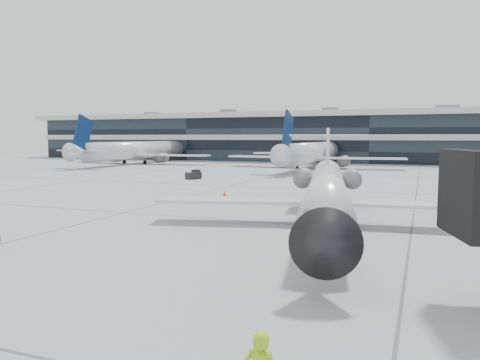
% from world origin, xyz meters
% --- Properties ---
extents(ground, '(220.00, 220.00, 0.00)m').
position_xyz_m(ground, '(0.00, 0.00, 0.00)').
color(ground, gray).
rests_on(ground, ground).
extents(terminal, '(170.00, 22.00, 10.00)m').
position_xyz_m(terminal, '(0.00, 82.00, 5.00)').
color(terminal, black).
rests_on(terminal, ground).
extents(bg_jet_left, '(32.00, 40.00, 9.60)m').
position_xyz_m(bg_jet_left, '(-45.00, 55.00, 0.00)').
color(bg_jet_left, silver).
rests_on(bg_jet_left, ground).
extents(bg_jet_center, '(32.00, 40.00, 9.60)m').
position_xyz_m(bg_jet_center, '(-8.00, 55.00, 0.00)').
color(bg_jet_center, silver).
rests_on(bg_jet_center, ground).
extents(regional_jet, '(21.92, 27.33, 6.34)m').
position_xyz_m(regional_jet, '(4.95, 0.37, 2.16)').
color(regional_jet, silver).
rests_on(regional_jet, ground).
extents(traffic_cone, '(0.42, 0.42, 0.53)m').
position_xyz_m(traffic_cone, '(-6.87, 11.56, 0.25)').
color(traffic_cone, '#F5430C').
rests_on(traffic_cone, ground).
extents(far_tug, '(1.83, 2.28, 1.26)m').
position_xyz_m(far_tug, '(-17.86, 26.68, 0.57)').
color(far_tug, black).
rests_on(far_tug, ground).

